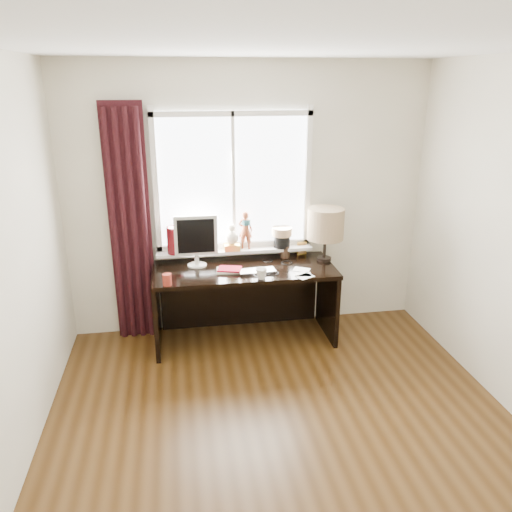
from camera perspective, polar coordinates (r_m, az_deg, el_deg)
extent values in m
cube|color=#4A2F14|center=(3.68, 4.23, -21.54)|extent=(3.50, 4.00, 0.00)
cube|color=white|center=(2.78, 5.66, 23.21)|extent=(3.50, 4.00, 0.00)
cube|color=beige|center=(4.87, -0.86, 6.29)|extent=(3.50, 0.00, 2.60)
imported|color=silver|center=(4.56, 0.15, -1.74)|extent=(0.35, 0.24, 0.03)
imported|color=white|center=(4.40, 0.62, -1.98)|extent=(0.13, 0.12, 0.10)
cylinder|color=maroon|center=(4.33, -10.12, -2.68)|extent=(0.08, 0.08, 0.10)
cube|color=white|center=(4.79, -2.64, 8.50)|extent=(1.40, 0.02, 1.30)
cube|color=silver|center=(4.93, -2.49, 1.30)|extent=(1.50, 0.05, 0.05)
cube|color=silver|center=(4.69, -2.72, 15.96)|extent=(1.50, 0.05, 0.05)
cube|color=silver|center=(4.74, -11.42, 8.01)|extent=(0.05, 0.05, 1.40)
cube|color=silver|center=(4.91, 5.93, 8.67)|extent=(0.05, 0.05, 1.40)
cube|color=silver|center=(4.77, -2.60, 8.44)|extent=(0.03, 0.05, 1.30)
cube|color=silver|center=(4.89, -2.41, 0.67)|extent=(1.52, 0.18, 0.03)
cylinder|color=#58080F|center=(4.78, -9.28, 1.80)|extent=(0.15, 0.15, 0.26)
cube|color=gold|center=(4.85, -2.78, 1.03)|extent=(0.15, 0.12, 0.06)
sphere|color=beige|center=(4.82, -2.80, 2.10)|extent=(0.13, 0.13, 0.13)
sphere|color=beige|center=(4.79, -2.82, 3.24)|extent=(0.07, 0.07, 0.07)
imported|color=brown|center=(4.84, -1.13, 2.98)|extent=(0.16, 0.13, 0.38)
cylinder|color=#1E4C51|center=(4.81, -1.12, 3.89)|extent=(0.11, 0.11, 0.05)
cylinder|color=black|center=(4.93, 2.98, 1.70)|extent=(0.16, 0.16, 0.12)
cylinder|color=#8C6B4C|center=(4.90, 3.00, 2.82)|extent=(0.20, 0.20, 0.08)
cube|color=black|center=(4.81, -14.17, 3.35)|extent=(0.38, 0.05, 2.25)
cylinder|color=black|center=(4.79, -15.84, 2.84)|extent=(0.06, 0.06, 2.20)
cylinder|color=black|center=(4.78, -14.77, 2.91)|extent=(0.06, 0.06, 2.20)
cylinder|color=black|center=(4.78, -13.70, 2.97)|extent=(0.06, 0.06, 2.20)
cylinder|color=black|center=(4.77, -12.62, 3.03)|extent=(0.06, 0.06, 2.20)
cube|color=black|center=(4.68, -1.36, -1.61)|extent=(1.70, 0.70, 0.04)
cube|color=black|center=(4.79, -11.26, -6.35)|extent=(0.04, 0.64, 0.71)
cube|color=black|center=(5.00, 8.18, -5.05)|extent=(0.04, 0.64, 0.71)
cube|color=black|center=(5.13, -1.86, -4.19)|extent=(1.60, 0.03, 0.71)
cylinder|color=beige|center=(4.75, -6.76, -1.03)|extent=(0.18, 0.18, 0.01)
cylinder|color=beige|center=(4.73, -6.78, -0.37)|extent=(0.04, 0.04, 0.10)
cube|color=beige|center=(4.66, -6.90, 2.34)|extent=(0.40, 0.04, 0.38)
cube|color=black|center=(4.64, -6.88, 2.26)|extent=(0.34, 0.01, 0.32)
cube|color=beige|center=(4.60, -3.16, -1.64)|extent=(0.23, 0.18, 0.02)
cube|color=maroon|center=(4.58, -3.03, -1.49)|extent=(0.24, 0.20, 0.01)
cylinder|color=black|center=(4.93, 3.33, 0.50)|extent=(0.09, 0.09, 0.12)
cylinder|color=black|center=(4.92, 3.15, 1.08)|extent=(0.01, 0.01, 0.22)
cylinder|color=black|center=(4.92, 3.50, 0.87)|extent=(0.01, 0.01, 0.19)
cylinder|color=black|center=(4.93, 3.31, 1.28)|extent=(0.01, 0.01, 0.25)
cylinder|color=black|center=(4.94, 3.51, 0.83)|extent=(0.01, 0.01, 0.17)
cube|color=gold|center=(5.03, 5.25, 0.90)|extent=(0.10, 0.03, 0.13)
cube|color=#996633|center=(5.02, 5.28, 0.86)|extent=(0.08, 0.02, 0.10)
cylinder|color=black|center=(4.91, 7.78, -0.31)|extent=(0.14, 0.14, 0.03)
cylinder|color=black|center=(4.87, 7.84, 1.08)|extent=(0.03, 0.03, 0.22)
cylinder|color=tan|center=(4.80, 7.97, 3.68)|extent=(0.35, 0.35, 0.30)
cube|color=white|center=(4.53, 5.37, -2.10)|extent=(0.16, 0.13, 0.00)
cube|color=white|center=(4.65, 5.23, -1.55)|extent=(0.18, 0.17, 0.00)
cube|color=white|center=(4.49, 5.60, -2.33)|extent=(0.18, 0.17, 0.00)
torus|color=black|center=(4.54, 1.82, -1.96)|extent=(0.18, 0.18, 0.01)
torus|color=black|center=(4.80, 3.53, -0.78)|extent=(0.13, 0.13, 0.01)
torus|color=black|center=(4.85, 1.34, -0.53)|extent=(0.11, 0.11, 0.01)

